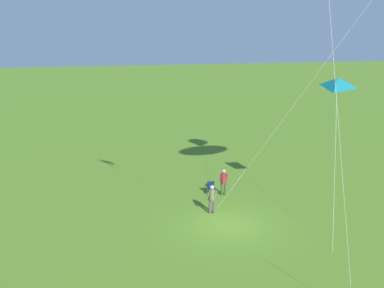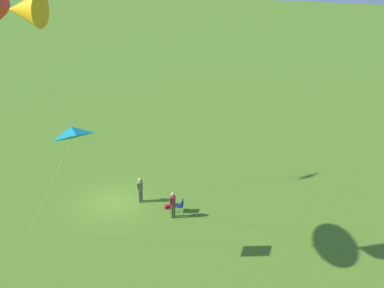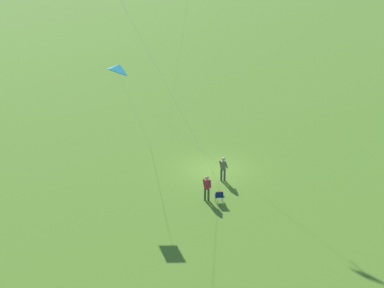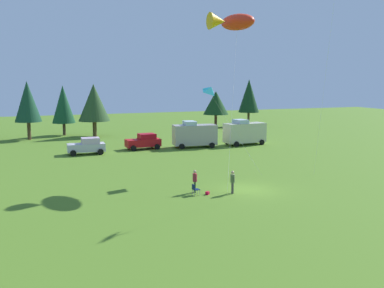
{
  "view_description": "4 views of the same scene",
  "coord_description": "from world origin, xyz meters",
  "px_view_note": "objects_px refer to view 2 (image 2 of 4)",
  "views": [
    {
      "loc": [
        21.9,
        -5.58,
        11.27
      ],
      "look_at": [
        -2.55,
        -1.57,
        4.02
      ],
      "focal_mm": 42.0,
      "sensor_mm": 36.0,
      "label": 1
    },
    {
      "loc": [
        -12.22,
        27.98,
        17.99
      ],
      "look_at": [
        -5.37,
        0.41,
        4.98
      ],
      "focal_mm": 50.0,
      "sensor_mm": 36.0,
      "label": 2
    },
    {
      "loc": [
        -33.33,
        3.22,
        17.16
      ],
      "look_at": [
        -2.1,
        1.57,
        2.96
      ],
      "focal_mm": 50.0,
      "sensor_mm": 36.0,
      "label": 3
    },
    {
      "loc": [
        -16.35,
        -30.38,
        8.64
      ],
      "look_at": [
        -5.32,
        -1.5,
        4.11
      ],
      "focal_mm": 42.0,
      "sensor_mm": 36.0,
      "label": 4
    }
  ],
  "objects_px": {
    "person_kite_flyer": "(140,188)",
    "person_spectator": "(173,203)",
    "backpack_on_grass": "(167,207)",
    "kite_delta_teal": "(71,132)",
    "folding_chair": "(180,205)"
  },
  "relations": [
    {
      "from": "person_spectator",
      "to": "kite_delta_teal",
      "type": "bearing_deg",
      "value": 72.88
    },
    {
      "from": "person_spectator",
      "to": "folding_chair",
      "type": "bearing_deg",
      "value": -93.63
    },
    {
      "from": "person_kite_flyer",
      "to": "person_spectator",
      "type": "relative_size",
      "value": 1.0
    },
    {
      "from": "person_spectator",
      "to": "backpack_on_grass",
      "type": "distance_m",
      "value": 1.45
    },
    {
      "from": "person_spectator",
      "to": "kite_delta_teal",
      "type": "distance_m",
      "value": 9.18
    },
    {
      "from": "folding_chair",
      "to": "kite_delta_teal",
      "type": "bearing_deg",
      "value": 53.89
    },
    {
      "from": "person_kite_flyer",
      "to": "person_spectator",
      "type": "distance_m",
      "value": 2.87
    },
    {
      "from": "folding_chair",
      "to": "person_spectator",
      "type": "bearing_deg",
      "value": 65.9
    },
    {
      "from": "person_kite_flyer",
      "to": "person_spectator",
      "type": "height_order",
      "value": "same"
    },
    {
      "from": "backpack_on_grass",
      "to": "person_kite_flyer",
      "type": "bearing_deg",
      "value": -11.03
    },
    {
      "from": "person_kite_flyer",
      "to": "kite_delta_teal",
      "type": "xyz_separation_m",
      "value": [
        1.03,
        6.56,
        6.6
      ]
    },
    {
      "from": "backpack_on_grass",
      "to": "kite_delta_teal",
      "type": "relative_size",
      "value": 0.04
    },
    {
      "from": "kite_delta_teal",
      "to": "backpack_on_grass",
      "type": "bearing_deg",
      "value": -115.34
    },
    {
      "from": "person_kite_flyer",
      "to": "kite_delta_teal",
      "type": "height_order",
      "value": "kite_delta_teal"
    },
    {
      "from": "folding_chair",
      "to": "backpack_on_grass",
      "type": "relative_size",
      "value": 2.56
    }
  ]
}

